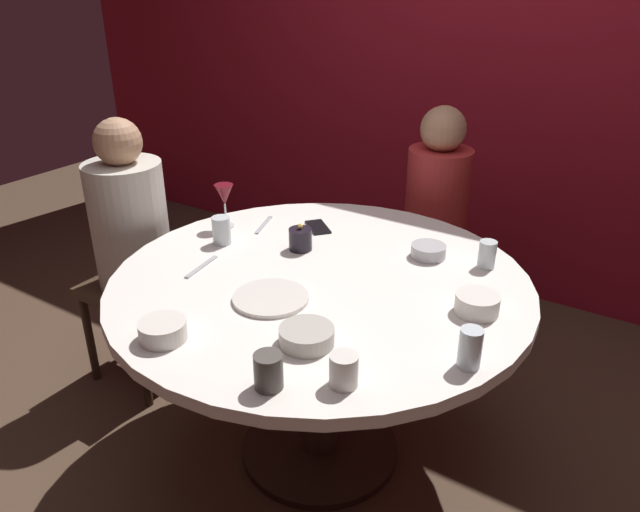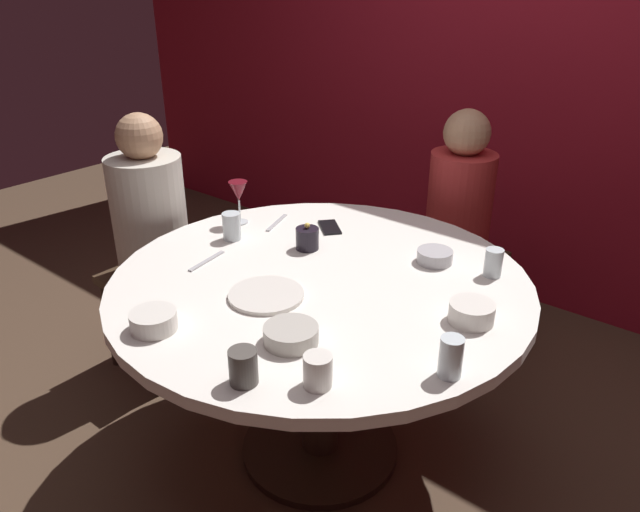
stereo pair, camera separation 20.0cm
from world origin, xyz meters
name	(u,v)px [view 1 (the left image)]	position (x,y,z in m)	size (l,w,h in m)	color
ground_plane	(320,449)	(0.00, 0.00, 0.00)	(8.00, 8.00, 0.00)	#4C3828
back_wall	(502,53)	(0.00, 1.72, 1.30)	(6.00, 0.10, 2.60)	maroon
dining_table	(320,315)	(0.00, 0.00, 0.61)	(1.41, 1.41, 0.76)	white
seated_diner_left	(130,227)	(-0.94, 0.00, 0.73)	(0.40, 0.40, 1.18)	#3F2D1E
seated_diner_back	(437,201)	(0.00, 1.00, 0.72)	(0.40, 0.40, 1.16)	#3F2D1E
candle_holder	(300,239)	(-0.18, 0.15, 0.80)	(0.09, 0.09, 0.10)	black
wine_glass	(224,196)	(-0.55, 0.17, 0.89)	(0.08, 0.08, 0.18)	silver
dinner_plate	(271,298)	(-0.05, -0.21, 0.77)	(0.24, 0.24, 0.01)	silver
cell_phone	(318,227)	(-0.24, 0.35, 0.76)	(0.07, 0.14, 0.01)	black
bowl_serving_large	(428,251)	(0.24, 0.35, 0.78)	(0.13, 0.13, 0.05)	#B7B7BC
bowl_salad_center	(477,304)	(0.52, 0.06, 0.79)	(0.13, 0.13, 0.06)	silver
bowl_small_white	(163,331)	(-0.17, -0.55, 0.79)	(0.14, 0.14, 0.06)	silver
bowl_sauce_side	(307,336)	(0.18, -0.35, 0.78)	(0.15, 0.15, 0.05)	#B2ADA3
cup_near_candle	(221,230)	(-0.46, 0.03, 0.81)	(0.07, 0.07, 0.11)	silver
cup_by_left_diner	(268,371)	(0.21, -0.56, 0.81)	(0.07, 0.07, 0.09)	#4C4742
cup_by_right_diner	(487,254)	(0.44, 0.38, 0.81)	(0.06, 0.06, 0.10)	silver
cup_center_front	(344,370)	(0.36, -0.45, 0.80)	(0.07, 0.07, 0.09)	silver
cup_far_edge	(470,348)	(0.60, -0.21, 0.82)	(0.06, 0.06, 0.11)	silver
fork_near_plate	(201,267)	(-0.39, -0.16, 0.76)	(0.02, 0.18, 0.01)	#B7B7BC
knife_near_plate	(264,225)	(-0.44, 0.26, 0.76)	(0.02, 0.18, 0.01)	#B7B7BC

